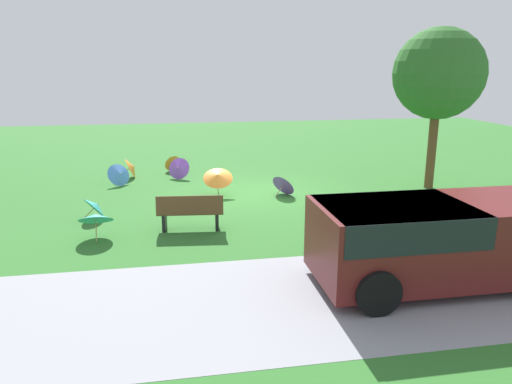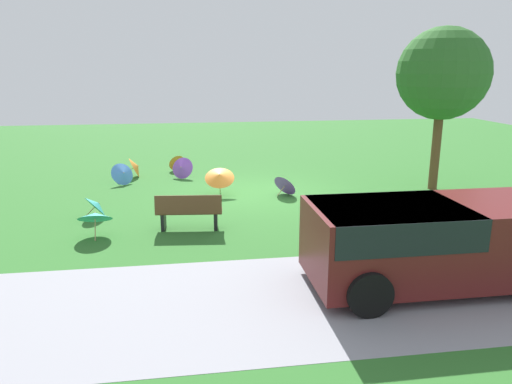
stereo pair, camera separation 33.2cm
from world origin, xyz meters
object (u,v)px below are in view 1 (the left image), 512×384
object	(u,v)px
parasol_teal_1	(96,217)
park_bench	(190,212)
parasol_purple_3	(178,168)
parasol_orange_2	(218,176)
shade_tree	(439,74)
parasol_purple_0	(284,184)
parasol_blue_0	(119,174)
parasol_orange_1	(446,200)
parasol_orange_3	(172,163)
parasol_orange_0	(132,167)
parasol_teal_0	(96,206)
parasol_yellow_1	(362,201)
van_dark	(433,236)

from	to	relation	value
parasol_teal_1	park_bench	bearing A→B (deg)	-174.61
parasol_purple_3	parasol_orange_2	bearing A→B (deg)	114.26
shade_tree	parasol_teal_1	world-z (taller)	shade_tree
parasol_purple_0	parasol_blue_0	xyz separation A→B (m)	(5.15, -2.24, 0.03)
parasol_orange_1	parasol_blue_0	world-z (taller)	parasol_blue_0
parasol_orange_3	parasol_orange_2	bearing A→B (deg)	109.10
park_bench	parasol_purple_0	xyz separation A→B (m)	(-3.01, -2.83, -0.12)
parasol_orange_0	parasol_orange_1	world-z (taller)	parasol_orange_0
park_bench	parasol_teal_0	bearing A→B (deg)	-29.09
parasol_orange_1	parasol_purple_3	distance (m)	8.96
parasol_teal_1	parasol_yellow_1	size ratio (longest dim) A/B	0.82
parasol_blue_0	parasol_purple_3	bearing A→B (deg)	-162.14
van_dark	parasol_yellow_1	bearing A→B (deg)	-93.69
parasol_teal_0	parasol_yellow_1	world-z (taller)	parasol_yellow_1
parasol_orange_1	parasol_teal_1	size ratio (longest dim) A/B	1.34
parasol_orange_0	parasol_orange_1	xyz separation A→B (m)	(-8.64, 6.02, 0.03)
parasol_orange_2	parasol_yellow_1	world-z (taller)	parasol_orange_2
van_dark	parasol_orange_1	world-z (taller)	van_dark
parasol_teal_1	van_dark	bearing A→B (deg)	151.08
parasol_orange_0	parasol_orange_2	distance (m)	4.11
parasol_orange_1	parasol_orange_3	bearing A→B (deg)	-43.93
parasol_orange_0	parasol_orange_2	bearing A→B (deg)	132.82
parasol_purple_0	park_bench	bearing A→B (deg)	43.29
parasol_purple_0	parasol_orange_2	size ratio (longest dim) A/B	0.93
van_dark	parasol_teal_0	xyz separation A→B (m)	(6.60, -5.06, -0.56)
parasol_yellow_1	parasol_orange_3	bearing A→B (deg)	-54.87
park_bench	parasol_orange_0	world-z (taller)	park_bench
parasol_orange_2	parasol_teal_1	xyz separation A→B (m)	(3.15, 3.34, -0.09)
van_dark	parasol_orange_1	size ratio (longest dim) A/B	4.23
parasol_teal_1	parasol_orange_1	bearing A→B (deg)	-177.93
parasol_purple_3	park_bench	bearing A→B (deg)	91.75
parasol_blue_0	parasol_orange_3	bearing A→B (deg)	-131.51
parasol_purple_0	parasol_orange_2	xyz separation A→B (m)	(2.02, -0.30, 0.26)
shade_tree	parasol_teal_0	xyz separation A→B (m)	(10.32, 1.61, -3.29)
van_dark	parasol_yellow_1	size ratio (longest dim) A/B	4.67
parasol_orange_1	parasol_orange_0	bearing A→B (deg)	-34.88
parasol_orange_2	shade_tree	bearing A→B (deg)	178.38
parasol_yellow_1	parasol_blue_0	bearing A→B (deg)	-36.44
park_bench	parasol_purple_3	distance (m)	5.71
shade_tree	parasol_teal_0	distance (m)	10.95
parasol_teal_0	parasol_purple_3	world-z (taller)	parasol_purple_3
parasol_orange_2	parasol_orange_1	bearing A→B (deg)	152.74
parasol_purple_3	shade_tree	bearing A→B (deg)	161.14
parasol_blue_0	shade_tree	bearing A→B (deg)	168.05
parasol_orange_0	parasol_orange_2	xyz separation A→B (m)	(-2.79, 3.01, 0.23)
parasol_orange_0	parasol_orange_2	world-z (taller)	parasol_orange_2
parasol_yellow_1	park_bench	bearing A→B (deg)	2.46
parasol_orange_1	parasol_teal_1	distance (m)	9.01
parasol_purple_0	parasol_orange_1	bearing A→B (deg)	144.67
parasol_teal_1	shade_tree	bearing A→B (deg)	-162.71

